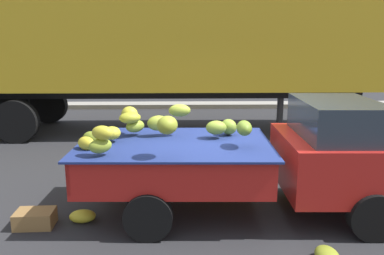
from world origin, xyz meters
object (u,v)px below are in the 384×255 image
at_px(fallen_banana_bunch_near_tailgate, 83,216).
at_px(produce_crate, 35,219).
at_px(semi_trailer, 160,39).
at_px(pickup_truck, 305,155).

xyz_separation_m(fallen_banana_bunch_near_tailgate, produce_crate, (-0.63, -0.11, 0.02)).
distance_m(semi_trailer, produce_crate, 6.39).
xyz_separation_m(semi_trailer, fallen_banana_bunch_near_tailgate, (-0.80, -5.62, -2.45)).
height_order(fallen_banana_bunch_near_tailgate, produce_crate, produce_crate).
relative_size(fallen_banana_bunch_near_tailgate, produce_crate, 0.72).
bearing_deg(produce_crate, semi_trailer, 76.03).
distance_m(pickup_truck, fallen_banana_bunch_near_tailgate, 3.34).
bearing_deg(fallen_banana_bunch_near_tailgate, pickup_truck, 5.09).
bearing_deg(produce_crate, pickup_truck, 5.92).
bearing_deg(semi_trailer, produce_crate, -103.85).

